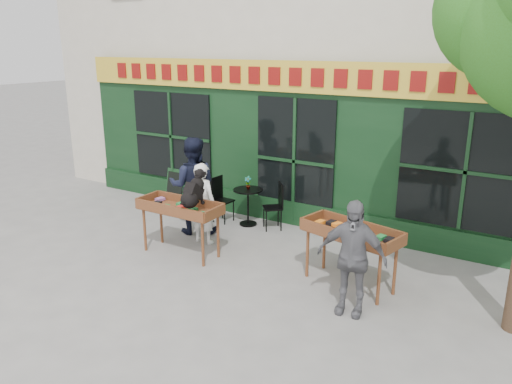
% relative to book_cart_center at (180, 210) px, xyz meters
% --- Properties ---
extents(ground, '(80.00, 80.00, 0.00)m').
position_rel_book_cart_center_xyz_m(ground, '(1.00, 0.07, -0.82)').
color(ground, slate).
rests_on(ground, ground).
extents(book_cart_center, '(1.50, 0.63, 0.99)m').
position_rel_book_cart_center_xyz_m(book_cart_center, '(0.00, 0.00, 0.00)').
color(book_cart_center, brown).
rests_on(book_cart_center, ground).
extents(dog, '(0.34, 0.60, 0.60)m').
position_rel_book_cart_center_xyz_m(dog, '(0.35, -0.05, 0.47)').
color(dog, black).
rests_on(dog, book_cart_center).
extents(woman, '(0.56, 0.37, 1.53)m').
position_rel_book_cart_center_xyz_m(woman, '(0.00, 0.65, -0.06)').
color(woman, white).
rests_on(woman, ground).
extents(book_cart_right, '(1.60, 0.95, 0.99)m').
position_rel_book_cart_center_xyz_m(book_cart_right, '(2.99, 0.42, 0.00)').
color(book_cart_right, brown).
rests_on(book_cart_right, ground).
extents(man_right, '(1.00, 0.51, 1.64)m').
position_rel_book_cart_center_xyz_m(man_right, '(3.29, -0.33, -0.00)').
color(man_right, '#5A595E').
rests_on(man_right, ground).
extents(bistro_table, '(0.60, 0.60, 0.76)m').
position_rel_book_cart_center_xyz_m(bistro_table, '(0.21, 1.88, -0.28)').
color(bistro_table, black).
rests_on(bistro_table, ground).
extents(bistro_chair_left, '(0.39, 0.39, 0.95)m').
position_rel_book_cart_center_xyz_m(bistro_chair_left, '(-0.43, 1.79, -0.26)').
color(bistro_chair_left, black).
rests_on(bistro_chair_left, ground).
extents(bistro_chair_right, '(0.51, 0.51, 0.95)m').
position_rel_book_cart_center_xyz_m(bistro_chair_right, '(0.83, 1.99, -0.26)').
color(bistro_chair_right, black).
rests_on(bistro_chair_right, ground).
extents(potted_plant, '(0.16, 0.12, 0.27)m').
position_rel_book_cart_center_xyz_m(potted_plant, '(0.21, 1.88, 0.08)').
color(potted_plant, gray).
rests_on(potted_plant, bistro_table).
extents(man_left, '(1.17, 1.09, 1.91)m').
position_rel_book_cart_center_xyz_m(man_left, '(-0.49, 0.98, 0.13)').
color(man_left, black).
rests_on(man_left, ground).
extents(chalkboard, '(0.56, 0.21, 0.79)m').
position_rel_book_cart_center_xyz_m(chalkboard, '(-2.06, 2.26, -0.42)').
color(chalkboard, black).
rests_on(chalkboard, ground).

